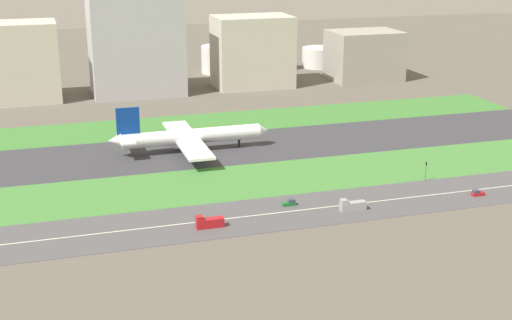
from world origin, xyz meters
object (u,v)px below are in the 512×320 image
Objects in this scene: terminal_building at (22,62)px; fuel_tank_west at (221,59)px; traffic_light at (426,170)px; office_tower at (252,52)px; car_0 at (478,193)px; hangar_building at (136,42)px; fuel_tank_east at (320,57)px; fuel_tank_centre at (278,58)px; truck_0 at (209,222)px; cargo_warehouse at (364,55)px; truck_1 at (352,206)px; airliner at (188,137)px; car_1 at (290,203)px.

terminal_building reaches higher than fuel_tank_west.
office_tower is at bearing 93.71° from traffic_light.
hangar_building is (-85.60, 192.00, 26.90)m from car_0.
fuel_tank_east is (58.94, 45.00, -13.48)m from office_tower.
car_0 is 238.72m from fuel_tank_west.
fuel_tank_centre is 28.72m from fuel_tank_east.
fuel_tank_centre is (95.14, 45.00, -20.66)m from hangar_building.
terminal_building is (-52.14, 192.00, 18.63)m from truck_0.
fuel_tank_east is at bearing 13.84° from terminal_building.
traffic_light is 0.17× the size of office_tower.
truck_0 is 0.21× the size of cargo_warehouse.
hangar_building reaches higher than fuel_tank_east.
hangar_building reaches higher than cargo_warehouse.
truck_1 is at bearing -180.00° from truck_0.
hangar_building is at bearing -92.00° from truck_0.
airliner reaches higher than fuel_tank_west.
traffic_light reaches higher than car_1.
truck_0 and truck_1 have the same top height.
truck_0 is at bearing -97.40° from airliner.
cargo_warehouse is at bearing -126.20° from truck_0.
car_1 is at bearing -9.00° from car_0.
cargo_warehouse is (111.39, 182.00, 13.33)m from car_1.
traffic_light is at bearing -85.25° from fuel_tank_west.
fuel_tank_east is at bearing 0.00° from fuel_tank_west.
cargo_warehouse is 46.78m from fuel_tank_east.
hangar_building is at bearing 97.03° from car_1.
airliner is at bearing -43.51° from car_0.
office_tower reaches higher than car_0.
car_1 is 213.80m from cargo_warehouse.
cargo_warehouse reaches higher than truck_1.
fuel_tank_centre is at bearing 130.68° from cargo_warehouse.
office_tower reaches higher than fuel_tank_west.
fuel_tank_centre reaches higher than car_0.
hangar_building is 107.26m from fuel_tank_centre.
cargo_warehouse reaches higher than fuel_tank_west.
airliner reaches higher than car_1.
truck_1 is at bearing -64.96° from airliner.
office_tower reaches higher than airliner.
terminal_building reaches higher than car_1.
hangar_building is 133.52m from fuel_tank_east.
truck_1 is (17.42, -10.00, 0.75)m from car_1.
airliner reaches higher than fuel_tank_east.
traffic_light is 0.18× the size of cargo_warehouse.
cargo_warehouse is (48.23, 192.00, 13.33)m from car_0.
car_0 is (82.18, -78.00, -5.31)m from airliner.
cargo_warehouse is 88.41m from fuel_tank_west.
airliner is 168.11m from fuel_tank_west.
cargo_warehouse reaches higher than fuel_tank_east.
traffic_light is (82.88, 17.99, 2.62)m from truck_0.
cargo_warehouse is 2.12× the size of fuel_tank_centre.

